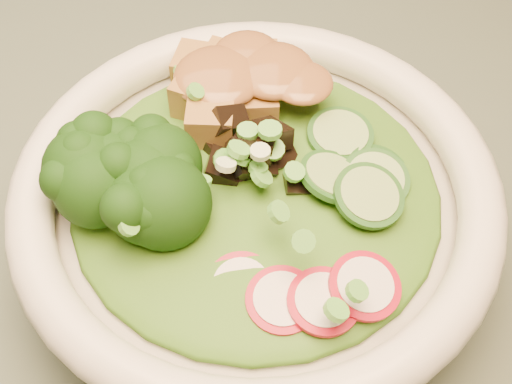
{
  "coord_description": "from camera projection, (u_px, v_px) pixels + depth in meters",
  "views": [
    {
      "loc": [
        0.01,
        -0.18,
        1.17
      ],
      "look_at": [
        0.01,
        0.09,
        0.82
      ],
      "focal_mm": 50.0,
      "sensor_mm": 36.0,
      "label": 1
    }
  ],
  "objects": [
    {
      "name": "salad_bowl",
      "position": [
        256.0,
        212.0,
        0.46
      ],
      "size": [
        0.31,
        0.31,
        0.08
      ],
      "rotation": [
        0.0,
        0.0,
        0.13
      ],
      "color": "silver",
      "rests_on": "dining_table"
    },
    {
      "name": "cucumber_slices",
      "position": [
        375.0,
        165.0,
        0.44
      ],
      "size": [
        0.09,
        0.09,
        0.04
      ],
      "primitive_type": null,
      "rotation": [
        0.0,
        0.0,
        0.13
      ],
      "color": "#9ECA70",
      "rests_on": "salad_bowl"
    },
    {
      "name": "broccoli_florets",
      "position": [
        138.0,
        189.0,
        0.42
      ],
      "size": [
        0.1,
        0.09,
        0.05
      ],
      "primitive_type": null,
      "rotation": [
        0.0,
        0.0,
        0.13
      ],
      "color": "black",
      "rests_on": "salad_bowl"
    },
    {
      "name": "mushroom_heap",
      "position": [
        253.0,
        157.0,
        0.44
      ],
      "size": [
        0.09,
        0.09,
        0.05
      ],
      "primitive_type": null,
      "rotation": [
        0.0,
        0.0,
        0.13
      ],
      "color": "black",
      "rests_on": "salad_bowl"
    },
    {
      "name": "peanut_sauce",
      "position": [
        243.0,
        77.0,
        0.47
      ],
      "size": [
        0.08,
        0.06,
        0.02
      ],
      "primitive_type": "ellipsoid",
      "color": "brown",
      "rests_on": "tofu_cubes"
    },
    {
      "name": "radish_slices",
      "position": [
        282.0,
        291.0,
        0.4
      ],
      "size": [
        0.13,
        0.06,
        0.02
      ],
      "primitive_type": null,
      "rotation": [
        0.0,
        0.0,
        0.13
      ],
      "color": "#A30C21",
      "rests_on": "salad_bowl"
    },
    {
      "name": "scallion_garnish",
      "position": [
        256.0,
        162.0,
        0.42
      ],
      "size": [
        0.22,
        0.22,
        0.03
      ],
      "primitive_type": null,
      "color": "#5FB53F",
      "rests_on": "salad_bowl"
    },
    {
      "name": "tofu_cubes",
      "position": [
        243.0,
        93.0,
        0.48
      ],
      "size": [
        0.11,
        0.08,
        0.04
      ],
      "primitive_type": null,
      "rotation": [
        0.0,
        0.0,
        0.13
      ],
      "color": "#A46A36",
      "rests_on": "salad_bowl"
    },
    {
      "name": "lettuce_bed",
      "position": [
        256.0,
        191.0,
        0.45
      ],
      "size": [
        0.23,
        0.23,
        0.03
      ],
      "primitive_type": "ellipsoid",
      "color": "#296014",
      "rests_on": "salad_bowl"
    }
  ]
}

